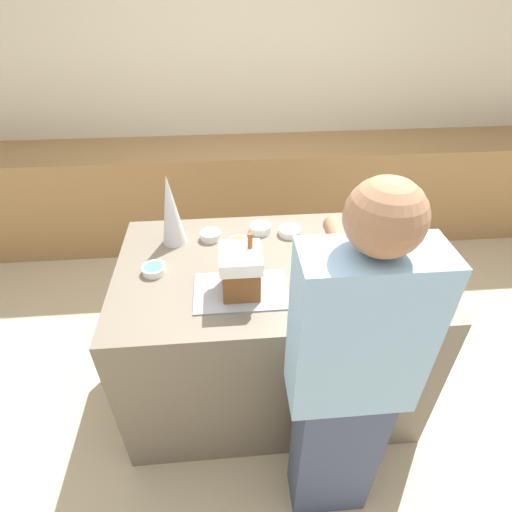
# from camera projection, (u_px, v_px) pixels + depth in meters

# --- Properties ---
(ground_plane) EXTENTS (12.00, 12.00, 0.00)m
(ground_plane) POSITION_uv_depth(u_px,v_px,m) (269.00, 380.00, 2.54)
(ground_plane) COLOR #C6B28E
(wall_back) EXTENTS (8.00, 0.05, 2.60)m
(wall_back) POSITION_uv_depth(u_px,v_px,m) (245.00, 85.00, 3.41)
(wall_back) COLOR beige
(wall_back) RESTS_ON ground_plane
(back_cabinet_block) EXTENTS (6.00, 0.60, 0.89)m
(back_cabinet_block) POSITION_uv_depth(u_px,v_px,m) (249.00, 192.00, 3.66)
(back_cabinet_block) COLOR #9E7547
(back_cabinet_block) RESTS_ON ground_plane
(kitchen_island) EXTENTS (1.56, 0.95, 0.93)m
(kitchen_island) POSITION_uv_depth(u_px,v_px,m) (271.00, 330.00, 2.26)
(kitchen_island) COLOR #6B6051
(kitchen_island) RESTS_ON ground_plane
(baking_tray) EXTENTS (0.43, 0.28, 0.01)m
(baking_tray) POSITION_uv_depth(u_px,v_px,m) (241.00, 291.00, 1.82)
(baking_tray) COLOR #9E9EA8
(baking_tray) RESTS_ON kitchen_island
(gingerbread_house) EXTENTS (0.18, 0.20, 0.29)m
(gingerbread_house) POSITION_uv_depth(u_px,v_px,m) (241.00, 271.00, 1.75)
(gingerbread_house) COLOR brown
(gingerbread_house) RESTS_ON baking_tray
(decorative_tree) EXTENTS (0.13, 0.13, 0.39)m
(decorative_tree) POSITION_uv_depth(u_px,v_px,m) (171.00, 210.00, 2.04)
(decorative_tree) COLOR silver
(decorative_tree) RESTS_ON kitchen_island
(candy_bowl_far_right) EXTENTS (0.12, 0.12, 0.04)m
(candy_bowl_far_right) POSITION_uv_depth(u_px,v_px,m) (260.00, 228.00, 2.22)
(candy_bowl_far_right) COLOR white
(candy_bowl_far_right) RESTS_ON kitchen_island
(candy_bowl_beside_tree) EXTENTS (0.11, 0.11, 0.04)m
(candy_bowl_beside_tree) POSITION_uv_depth(u_px,v_px,m) (154.00, 269.00, 1.93)
(candy_bowl_beside_tree) COLOR white
(candy_bowl_beside_tree) RESTS_ON kitchen_island
(candy_bowl_near_tray_right) EXTENTS (0.11, 0.11, 0.04)m
(candy_bowl_near_tray_right) POSITION_uv_depth(u_px,v_px,m) (211.00, 235.00, 2.16)
(candy_bowl_near_tray_right) COLOR silver
(candy_bowl_near_tray_right) RESTS_ON kitchen_island
(candy_bowl_front_corner) EXTENTS (0.12, 0.12, 0.05)m
(candy_bowl_front_corner) POSITION_uv_depth(u_px,v_px,m) (238.00, 245.00, 2.08)
(candy_bowl_front_corner) COLOR white
(candy_bowl_front_corner) RESTS_ON kitchen_island
(candy_bowl_near_tray_left) EXTENTS (0.12, 0.12, 0.04)m
(candy_bowl_near_tray_left) POSITION_uv_depth(u_px,v_px,m) (290.00, 231.00, 2.20)
(candy_bowl_near_tray_left) COLOR white
(candy_bowl_near_tray_left) RESTS_ON kitchen_island
(cookbook) EXTENTS (0.22, 0.16, 0.02)m
(cookbook) POSITION_uv_depth(u_px,v_px,m) (349.00, 229.00, 2.24)
(cookbook) COLOR #3F598C
(cookbook) RESTS_ON kitchen_island
(mug) EXTENTS (0.08, 0.08, 0.08)m
(mug) POSITION_uv_depth(u_px,v_px,m) (372.00, 285.00, 1.80)
(mug) COLOR white
(mug) RESTS_ON kitchen_island
(person) EXTENTS (0.45, 0.56, 1.72)m
(person) POSITION_uv_depth(u_px,v_px,m) (348.00, 382.00, 1.49)
(person) COLOR #424C6B
(person) RESTS_ON ground_plane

